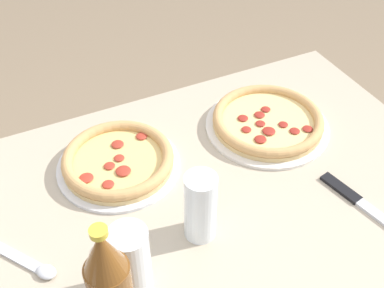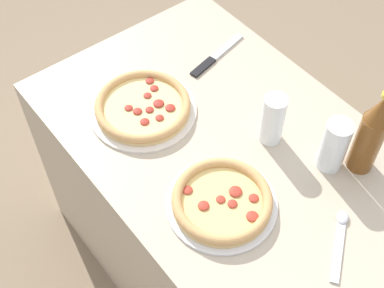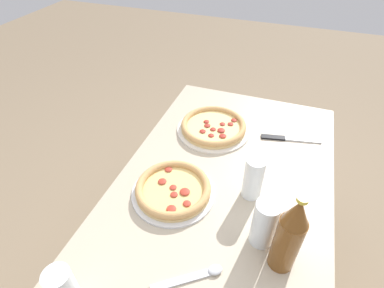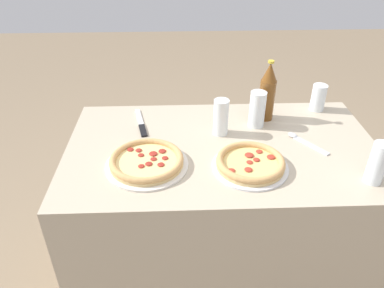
{
  "view_description": "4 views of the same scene",
  "coord_description": "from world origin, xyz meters",
  "px_view_note": "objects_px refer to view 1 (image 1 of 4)",
  "views": [
    {
      "loc": [
        0.27,
        0.62,
        1.49
      ],
      "look_at": [
        -0.08,
        -0.11,
        0.75
      ],
      "focal_mm": 45.0,
      "sensor_mm": 36.0,
      "label": 1
    },
    {
      "loc": [
        0.58,
        -0.63,
        1.86
      ],
      "look_at": [
        -0.07,
        -0.12,
        0.79
      ],
      "focal_mm": 50.0,
      "sensor_mm": 36.0,
      "label": 2
    },
    {
      "loc": [
        0.68,
        0.13,
        1.49
      ],
      "look_at": [
        -0.09,
        -0.14,
        0.8
      ],
      "focal_mm": 28.0,
      "sensor_mm": 36.0,
      "label": 3
    },
    {
      "loc": [
        -0.17,
        -1.23,
        1.54
      ],
      "look_at": [
        -0.13,
        -0.11,
        0.81
      ],
      "focal_mm": 35.0,
      "sensor_mm": 36.0,
      "label": 4
    }
  ],
  "objects_px": {
    "glass_lemonade": "(132,265)",
    "spoon": "(26,261)",
    "pizza_pepperoni": "(268,121)",
    "knife": "(363,205)",
    "beer_bottle": "(110,288)",
    "glass_cola": "(202,208)",
    "pizza_salami": "(118,161)"
  },
  "relations": [
    {
      "from": "glass_lemonade",
      "to": "spoon",
      "type": "relative_size",
      "value": 0.91
    },
    {
      "from": "pizza_pepperoni",
      "to": "knife",
      "type": "relative_size",
      "value": 1.28
    },
    {
      "from": "glass_lemonade",
      "to": "spoon",
      "type": "distance_m",
      "value": 0.22
    },
    {
      "from": "glass_lemonade",
      "to": "beer_bottle",
      "type": "xyz_separation_m",
      "value": [
        0.05,
        0.06,
        0.06
      ]
    },
    {
      "from": "pizza_pepperoni",
      "to": "glass_cola",
      "type": "relative_size",
      "value": 1.99
    },
    {
      "from": "glass_cola",
      "to": "pizza_salami",
      "type": "bearing_deg",
      "value": -70.3
    },
    {
      "from": "pizza_pepperoni",
      "to": "glass_lemonade",
      "type": "distance_m",
      "value": 0.53
    },
    {
      "from": "beer_bottle",
      "to": "pizza_salami",
      "type": "bearing_deg",
      "value": -109.22
    },
    {
      "from": "glass_lemonade",
      "to": "glass_cola",
      "type": "bearing_deg",
      "value": -159.71
    },
    {
      "from": "beer_bottle",
      "to": "knife",
      "type": "relative_size",
      "value": 1.13
    },
    {
      "from": "pizza_salami",
      "to": "glass_lemonade",
      "type": "bearing_deg",
      "value": 75.93
    },
    {
      "from": "beer_bottle",
      "to": "knife",
      "type": "height_order",
      "value": "beer_bottle"
    },
    {
      "from": "glass_lemonade",
      "to": "knife",
      "type": "distance_m",
      "value": 0.5
    },
    {
      "from": "pizza_pepperoni",
      "to": "glass_cola",
      "type": "xyz_separation_m",
      "value": [
        0.29,
        0.22,
        0.05
      ]
    },
    {
      "from": "knife",
      "to": "spoon",
      "type": "distance_m",
      "value": 0.68
    },
    {
      "from": "pizza_salami",
      "to": "beer_bottle",
      "type": "height_order",
      "value": "beer_bottle"
    },
    {
      "from": "glass_lemonade",
      "to": "knife",
      "type": "height_order",
      "value": "glass_lemonade"
    },
    {
      "from": "glass_lemonade",
      "to": "knife",
      "type": "bearing_deg",
      "value": 176.87
    },
    {
      "from": "spoon",
      "to": "beer_bottle",
      "type": "bearing_deg",
      "value": 119.74
    },
    {
      "from": "pizza_pepperoni",
      "to": "pizza_salami",
      "type": "bearing_deg",
      "value": -4.04
    },
    {
      "from": "glass_cola",
      "to": "knife",
      "type": "height_order",
      "value": "glass_cola"
    },
    {
      "from": "pizza_pepperoni",
      "to": "beer_bottle",
      "type": "relative_size",
      "value": 1.13
    },
    {
      "from": "glass_cola",
      "to": "beer_bottle",
      "type": "height_order",
      "value": "beer_bottle"
    },
    {
      "from": "glass_cola",
      "to": "spoon",
      "type": "relative_size",
      "value": 0.9
    },
    {
      "from": "pizza_pepperoni",
      "to": "glass_lemonade",
      "type": "relative_size",
      "value": 1.95
    },
    {
      "from": "glass_cola",
      "to": "knife",
      "type": "relative_size",
      "value": 0.64
    },
    {
      "from": "pizza_salami",
      "to": "spoon",
      "type": "relative_size",
      "value": 1.62
    },
    {
      "from": "glass_lemonade",
      "to": "glass_cola",
      "type": "height_order",
      "value": "glass_lemonade"
    },
    {
      "from": "glass_cola",
      "to": "spoon",
      "type": "height_order",
      "value": "glass_cola"
    },
    {
      "from": "glass_cola",
      "to": "beer_bottle",
      "type": "relative_size",
      "value": 0.57
    },
    {
      "from": "pizza_salami",
      "to": "glass_cola",
      "type": "bearing_deg",
      "value": 109.7
    },
    {
      "from": "glass_lemonade",
      "to": "spoon",
      "type": "xyz_separation_m",
      "value": [
        0.16,
        -0.14,
        -0.06
      ]
    }
  ]
}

